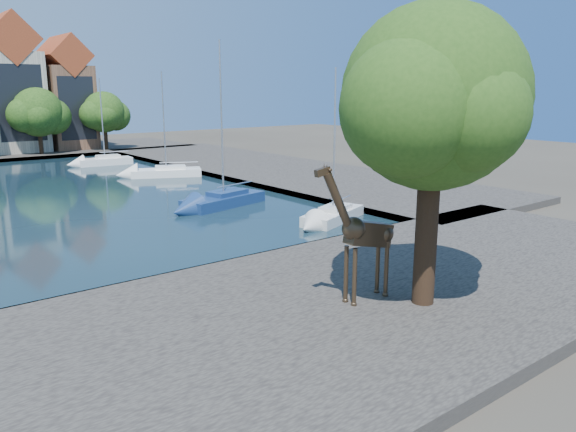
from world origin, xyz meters
name	(u,v)px	position (x,y,z in m)	size (l,w,h in m)	color
ground	(131,292)	(0.00, 0.00, 0.00)	(160.00, 160.00, 0.00)	#38332B
water_basin	(1,201)	(0.00, 24.00, 0.04)	(38.00, 50.00, 0.08)	black
near_quay	(220,345)	(0.00, -7.00, 0.25)	(50.00, 14.00, 0.50)	#46423C
right_quay	(272,169)	(25.00, 24.00, 0.25)	(14.00, 52.00, 0.50)	#46423C
plane_tree	(436,104)	(7.62, -9.01, 7.67)	(8.32, 6.40, 10.62)	#332114
townhouse_east_mid	(11,89)	(8.50, 55.99, 8.10)	(6.43, 9.18, 16.65)	beige
townhouse_east_end	(65,97)	(15.00, 55.99, 7.11)	(5.44, 9.18, 14.43)	brown
far_tree_east	(39,114)	(10.11, 50.49, 5.24)	(7.54, 5.80, 7.84)	#332114
far_tree_far_east	(105,113)	(18.09, 50.49, 5.08)	(6.76, 5.20, 7.36)	#332114
giraffe_statue	(363,234)	(5.88, -7.44, 3.04)	(3.61, 0.65, 5.17)	#3C2D1E
sailboat_right_a	(333,213)	(15.00, 4.00, 0.59)	(5.60, 3.62, 9.36)	silver
sailboat_right_b	(224,198)	(12.00, 12.15, 0.67)	(6.73, 3.66, 11.31)	navy
sailboat_right_c	(166,171)	(15.00, 27.25, 0.61)	(6.76, 4.71, 9.64)	white
sailboat_right_d	(105,160)	(13.41, 38.77, 0.66)	(5.74, 2.49, 9.15)	white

